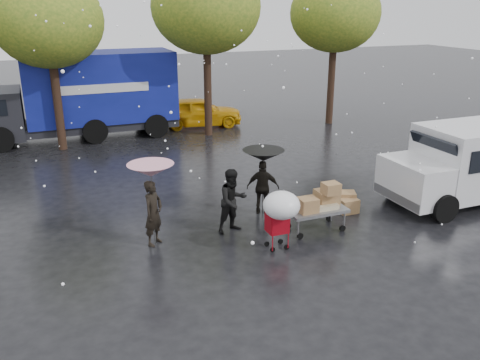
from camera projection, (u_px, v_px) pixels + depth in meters
name	position (u px, v px, depth m)	size (l,w,h in m)	color
ground	(242.00, 239.00, 12.32)	(90.00, 90.00, 0.00)	black
person_pink	(153.00, 213.00, 11.83)	(0.58, 0.38, 1.58)	black
person_middle	(233.00, 201.00, 12.49)	(0.79, 0.62, 1.63)	black
person_black	(263.00, 187.00, 13.60)	(0.87, 0.36, 1.48)	black
umbrella_pink	(151.00, 170.00, 11.48)	(1.07, 1.07, 1.99)	#4C4C4C
umbrella_black	(263.00, 156.00, 13.30)	(1.11, 1.11, 1.79)	#4C4C4C
vendor_cart	(319.00, 203.00, 12.60)	(1.52, 0.80, 1.27)	slate
shopping_cart	(281.00, 208.00, 11.39)	(0.84, 0.84, 1.46)	#9D0815
white_van	(474.00, 161.00, 14.39)	(4.91, 2.18, 2.20)	silver
blue_truck	(81.00, 96.00, 20.95)	(8.30, 2.60, 3.50)	navy
box_ground_near	(345.00, 200.00, 14.09)	(0.53, 0.42, 0.48)	brown
box_ground_far	(348.00, 206.00, 13.82)	(0.50, 0.39, 0.39)	brown
yellow_taxi	(198.00, 112.00, 23.18)	(1.59, 3.96, 1.35)	orange
tree_row	(132.00, 13.00, 19.23)	(21.60, 4.40, 7.12)	black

